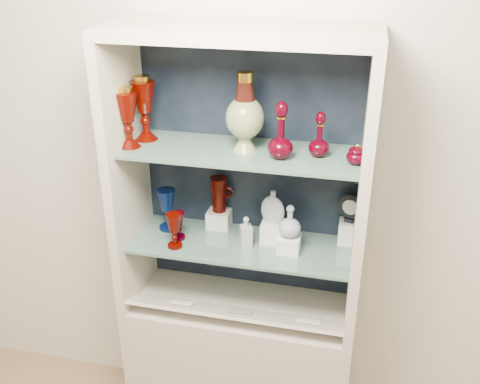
% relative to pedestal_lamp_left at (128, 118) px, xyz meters
% --- Properties ---
extents(wall_back, '(3.50, 0.02, 2.80)m').
position_rel_pedestal_lamp_left_xyz_m(wall_back, '(0.44, 0.26, -0.19)').
color(wall_back, silver).
rests_on(wall_back, ground).
extents(cabinet_base, '(1.00, 0.40, 0.75)m').
position_rel_pedestal_lamp_left_xyz_m(cabinet_base, '(0.44, 0.04, -1.22)').
color(cabinet_base, beige).
rests_on(cabinet_base, ground).
extents(cabinet_back_panel, '(0.98, 0.02, 1.15)m').
position_rel_pedestal_lamp_left_xyz_m(cabinet_back_panel, '(0.44, 0.23, -0.27)').
color(cabinet_back_panel, black).
rests_on(cabinet_back_panel, cabinet_base).
extents(cabinet_side_left, '(0.04, 0.40, 1.15)m').
position_rel_pedestal_lamp_left_xyz_m(cabinet_side_left, '(-0.04, 0.04, -0.27)').
color(cabinet_side_left, beige).
rests_on(cabinet_side_left, cabinet_base).
extents(cabinet_side_right, '(0.04, 0.40, 1.15)m').
position_rel_pedestal_lamp_left_xyz_m(cabinet_side_right, '(0.92, 0.04, -0.27)').
color(cabinet_side_right, beige).
rests_on(cabinet_side_right, cabinet_base).
extents(cabinet_top_cap, '(1.00, 0.40, 0.04)m').
position_rel_pedestal_lamp_left_xyz_m(cabinet_top_cap, '(0.44, 0.04, 0.33)').
color(cabinet_top_cap, beige).
rests_on(cabinet_top_cap, cabinet_side_left).
extents(shelf_lower, '(0.92, 0.34, 0.01)m').
position_rel_pedestal_lamp_left_xyz_m(shelf_lower, '(0.44, 0.06, -0.55)').
color(shelf_lower, slate).
rests_on(shelf_lower, cabinet_side_left).
extents(shelf_upper, '(0.92, 0.34, 0.01)m').
position_rel_pedestal_lamp_left_xyz_m(shelf_upper, '(0.44, 0.06, -0.13)').
color(shelf_upper, slate).
rests_on(shelf_upper, cabinet_side_left).
extents(label_ledge, '(0.92, 0.17, 0.09)m').
position_rel_pedestal_lamp_left_xyz_m(label_ledge, '(0.44, -0.07, -0.81)').
color(label_ledge, beige).
rests_on(label_ledge, cabinet_base).
extents(label_card_0, '(0.10, 0.06, 0.03)m').
position_rel_pedestal_lamp_left_xyz_m(label_card_0, '(0.76, -0.07, -0.80)').
color(label_card_0, white).
rests_on(label_card_0, label_ledge).
extents(label_card_1, '(0.10, 0.06, 0.03)m').
position_rel_pedestal_lamp_left_xyz_m(label_card_1, '(0.47, -0.07, -0.80)').
color(label_card_1, white).
rests_on(label_card_1, label_ledge).
extents(label_card_2, '(0.10, 0.06, 0.03)m').
position_rel_pedestal_lamp_left_xyz_m(label_card_2, '(0.21, -0.07, -0.80)').
color(label_card_2, white).
rests_on(label_card_2, label_ledge).
extents(label_card_3, '(0.10, 0.06, 0.03)m').
position_rel_pedestal_lamp_left_xyz_m(label_card_3, '(0.47, -0.07, -0.80)').
color(label_card_3, white).
rests_on(label_card_3, label_ledge).
extents(pedestal_lamp_left, '(0.11, 0.11, 0.24)m').
position_rel_pedestal_lamp_left_xyz_m(pedestal_lamp_left, '(0.00, 0.00, 0.00)').
color(pedestal_lamp_left, '#450600').
rests_on(pedestal_lamp_left, shelf_upper).
extents(pedestal_lamp_right, '(0.12, 0.12, 0.26)m').
position_rel_pedestal_lamp_left_xyz_m(pedestal_lamp_right, '(0.03, 0.10, 0.01)').
color(pedestal_lamp_right, '#450600').
rests_on(pedestal_lamp_right, shelf_upper).
extents(enamel_urn, '(0.17, 0.17, 0.31)m').
position_rel_pedestal_lamp_left_xyz_m(enamel_urn, '(0.45, 0.07, 0.03)').
color(enamel_urn, '#114417').
rests_on(enamel_urn, shelf_upper).
extents(ruby_decanter_a, '(0.13, 0.13, 0.25)m').
position_rel_pedestal_lamp_left_xyz_m(ruby_decanter_a, '(0.60, 0.01, 0.00)').
color(ruby_decanter_a, '#3E000D').
rests_on(ruby_decanter_a, shelf_upper).
extents(ruby_decanter_b, '(0.10, 0.10, 0.19)m').
position_rel_pedestal_lamp_left_xyz_m(ruby_decanter_b, '(0.74, 0.07, -0.03)').
color(ruby_decanter_b, '#3E000D').
rests_on(ruby_decanter_b, shelf_upper).
extents(lidded_bowl, '(0.09, 0.09, 0.08)m').
position_rel_pedestal_lamp_left_xyz_m(lidded_bowl, '(0.88, 0.02, -0.08)').
color(lidded_bowl, '#3E000D').
rests_on(lidded_bowl, shelf_upper).
extents(cobalt_goblet, '(0.11, 0.11, 0.19)m').
position_rel_pedestal_lamp_left_xyz_m(cobalt_goblet, '(0.10, 0.11, -0.45)').
color(cobalt_goblet, '#071746').
rests_on(cobalt_goblet, shelf_lower).
extents(ruby_goblet_tall, '(0.07, 0.07, 0.15)m').
position_rel_pedestal_lamp_left_xyz_m(ruby_goblet_tall, '(0.18, -0.03, -0.46)').
color(ruby_goblet_tall, '#450600').
rests_on(ruby_goblet_tall, shelf_lower).
extents(ruby_goblet_small, '(0.08, 0.08, 0.12)m').
position_rel_pedestal_lamp_left_xyz_m(ruby_goblet_small, '(0.17, 0.04, -0.48)').
color(ruby_goblet_small, '#3E000D').
rests_on(ruby_goblet_small, shelf_lower).
extents(riser_ruby_pitcher, '(0.10, 0.10, 0.08)m').
position_rel_pedestal_lamp_left_xyz_m(riser_ruby_pitcher, '(0.31, 0.18, -0.50)').
color(riser_ruby_pitcher, silver).
rests_on(riser_ruby_pitcher, shelf_lower).
extents(ruby_pitcher, '(0.14, 0.11, 0.16)m').
position_rel_pedestal_lamp_left_xyz_m(ruby_pitcher, '(0.31, 0.18, -0.38)').
color(ruby_pitcher, '#450600').
rests_on(ruby_pitcher, riser_ruby_pitcher).
extents(clear_square_bottle, '(0.06, 0.06, 0.14)m').
position_rel_pedestal_lamp_left_xyz_m(clear_square_bottle, '(0.46, 0.04, -0.47)').
color(clear_square_bottle, '#929CA9').
rests_on(clear_square_bottle, shelf_lower).
extents(riser_flat_flask, '(0.09, 0.09, 0.09)m').
position_rel_pedestal_lamp_left_xyz_m(riser_flat_flask, '(0.56, 0.10, -0.50)').
color(riser_flat_flask, silver).
rests_on(riser_flat_flask, shelf_lower).
extents(flat_flask, '(0.12, 0.07, 0.15)m').
position_rel_pedestal_lamp_left_xyz_m(flat_flask, '(0.56, 0.10, -0.37)').
color(flat_flask, '#ABB1BD').
rests_on(flat_flask, riser_flat_flask).
extents(riser_clear_round_decanter, '(0.09, 0.09, 0.07)m').
position_rel_pedestal_lamp_left_xyz_m(riser_clear_round_decanter, '(0.65, 0.04, -0.51)').
color(riser_clear_round_decanter, silver).
rests_on(riser_clear_round_decanter, shelf_lower).
extents(clear_round_decanter, '(0.11, 0.11, 0.14)m').
position_rel_pedestal_lamp_left_xyz_m(clear_round_decanter, '(0.65, 0.04, -0.40)').
color(clear_round_decanter, '#929CA9').
rests_on(clear_round_decanter, riser_clear_round_decanter).
extents(riser_cameo_medallion, '(0.08, 0.08, 0.10)m').
position_rel_pedestal_lamp_left_xyz_m(riser_cameo_medallion, '(0.88, 0.17, -0.49)').
color(riser_cameo_medallion, silver).
rests_on(riser_cameo_medallion, shelf_lower).
extents(cameo_medallion, '(0.11, 0.06, 0.13)m').
position_rel_pedestal_lamp_left_xyz_m(cameo_medallion, '(0.88, 0.17, -0.38)').
color(cameo_medallion, black).
rests_on(cameo_medallion, riser_cameo_medallion).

